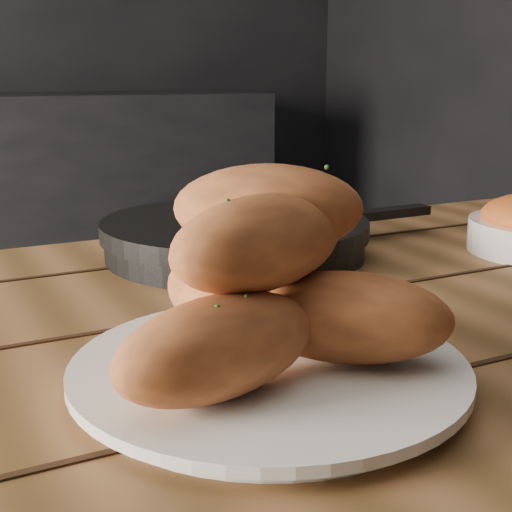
{
  "coord_description": "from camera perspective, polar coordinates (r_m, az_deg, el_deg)",
  "views": [
    {
      "loc": [
        0.15,
        -0.88,
        0.96
      ],
      "look_at": [
        0.37,
        -0.45,
        0.84
      ],
      "focal_mm": 50.0,
      "sensor_mm": 36.0,
      "label": 1
    }
  ],
  "objects": [
    {
      "name": "table",
      "position": [
        0.68,
        11.05,
        -12.98
      ],
      "size": [
        1.51,
        0.9,
        0.75
      ],
      "color": "brown",
      "rests_on": "ground"
    },
    {
      "name": "plate",
      "position": [
        0.51,
        1.04,
        -9.26
      ],
      "size": [
        0.28,
        0.28,
        0.02
      ],
      "color": "white",
      "rests_on": "table"
    },
    {
      "name": "bread_rolls",
      "position": [
        0.49,
        0.75,
        -2.15
      ],
      "size": [
        0.26,
        0.23,
        0.14
      ],
      "color": "#CB6D38",
      "rests_on": "plate"
    },
    {
      "name": "skillet",
      "position": [
        0.87,
        -1.59,
        1.56
      ],
      "size": [
        0.46,
        0.32,
        0.05
      ],
      "color": "black",
      "rests_on": "table"
    }
  ]
}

